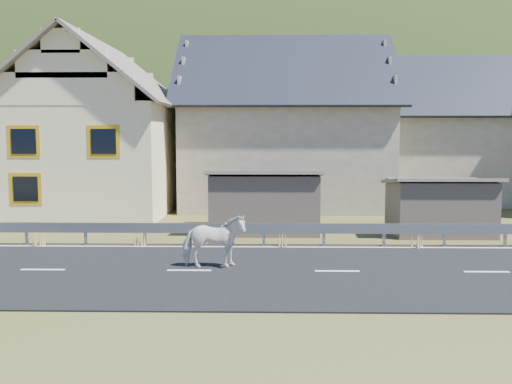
{
  "coord_description": "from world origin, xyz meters",
  "views": [
    {
      "loc": [
        -1.88,
        -15.07,
        3.78
      ],
      "look_at": [
        -2.23,
        1.94,
        1.98
      ],
      "focal_mm": 40.0,
      "sensor_mm": 36.0,
      "label": 1
    }
  ],
  "objects": [
    {
      "name": "ground",
      "position": [
        0.0,
        0.0,
        0.0
      ],
      "size": [
        160.0,
        160.0,
        0.0
      ],
      "primitive_type": "plane",
      "color": "#383D16",
      "rests_on": "ground"
    },
    {
      "name": "road",
      "position": [
        0.0,
        0.0,
        0.02
      ],
      "size": [
        60.0,
        7.0,
        0.04
      ],
      "primitive_type": "cube",
      "color": "black",
      "rests_on": "ground"
    },
    {
      "name": "lane_markings",
      "position": [
        0.0,
        0.0,
        0.04
      ],
      "size": [
        60.0,
        6.6,
        0.01
      ],
      "primitive_type": "cube",
      "color": "silver",
      "rests_on": "road"
    },
    {
      "name": "guardrail",
      "position": [
        -0.0,
        3.68,
        0.56
      ],
      "size": [
        28.1,
        0.09,
        0.75
      ],
      "color": "#93969B",
      "rests_on": "ground"
    },
    {
      "name": "shed_left",
      "position": [
        -2.0,
        6.5,
        1.1
      ],
      "size": [
        4.3,
        3.3,
        2.4
      ],
      "primitive_type": "cube",
      "color": "brown",
      "rests_on": "ground"
    },
    {
      "name": "shed_right",
      "position": [
        4.5,
        6.0,
        1.0
      ],
      "size": [
        3.8,
        2.9,
        2.2
      ],
      "primitive_type": "cube",
      "color": "brown",
      "rests_on": "ground"
    },
    {
      "name": "house_cream",
      "position": [
        -10.0,
        12.0,
        4.36
      ],
      "size": [
        7.8,
        9.8,
        8.3
      ],
      "color": "#FAEEB9",
      "rests_on": "ground"
    },
    {
      "name": "house_stone_a",
      "position": [
        -1.0,
        15.0,
        4.63
      ],
      "size": [
        10.8,
        9.8,
        8.9
      ],
      "color": "tan",
      "rests_on": "ground"
    },
    {
      "name": "house_stone_b",
      "position": [
        9.0,
        17.0,
        4.24
      ],
      "size": [
        9.8,
        8.8,
        8.1
      ],
      "color": "tan",
      "rests_on": "ground"
    },
    {
      "name": "mountain",
      "position": [
        5.0,
        180.0,
        -20.0
      ],
      "size": [
        440.0,
        280.0,
        260.0
      ],
      "primitive_type": "ellipsoid",
      "color": "#263410",
      "rests_on": "ground"
    },
    {
      "name": "conifer_patch",
      "position": [
        -55.0,
        110.0,
        6.0
      ],
      "size": [
        76.0,
        50.0,
        28.0
      ],
      "primitive_type": "ellipsoid",
      "color": "black",
      "rests_on": "ground"
    },
    {
      "name": "horse",
      "position": [
        -3.37,
        0.36,
        0.78
      ],
      "size": [
        0.91,
        1.81,
        1.49
      ],
      "primitive_type": "imported",
      "rotation": [
        0.0,
        0.0,
        1.63
      ],
      "color": "silver",
      "rests_on": "road"
    }
  ]
}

